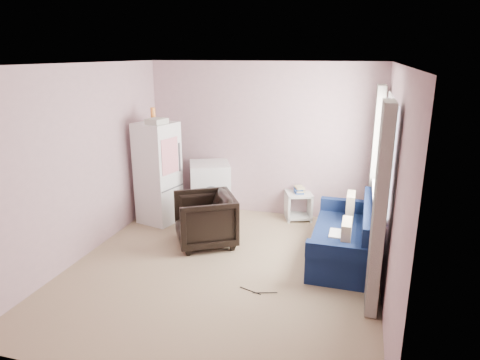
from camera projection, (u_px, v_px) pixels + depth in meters
The scene contains 8 objects.
room at pixel (224, 173), 5.05m from camera, with size 3.84×4.24×2.54m.
armchair at pixel (205, 217), 5.99m from camera, with size 0.79×0.74×0.81m, color black.
fridge at pixel (158, 172), 6.72m from camera, with size 0.67×0.67×1.82m.
washing_machine at pixel (210, 188), 7.07m from camera, with size 0.83×0.83×0.90m.
side_table at pixel (298, 204), 6.97m from camera, with size 0.52×0.52×0.55m.
sofa at pixel (348, 239), 5.60m from camera, with size 0.80×1.73×0.77m.
window_dressing at pixel (377, 180), 5.27m from camera, with size 0.17×2.62×2.18m.
floor_cables at pixel (258, 292), 4.87m from camera, with size 0.44×0.10×0.01m.
Camera 1 is at (1.53, -4.62, 2.61)m, focal length 32.00 mm.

